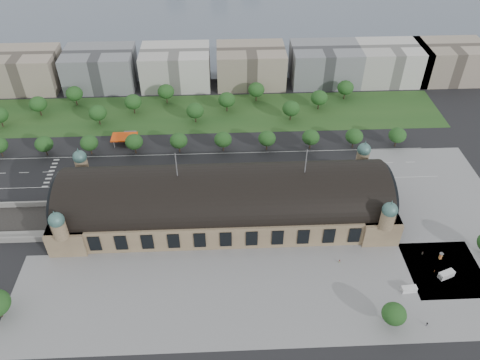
{
  "coord_description": "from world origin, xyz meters",
  "views": [
    {
      "loc": [
        -0.06,
        -157.19,
        151.23
      ],
      "look_at": [
        7.35,
        9.97,
        14.0
      ],
      "focal_mm": 35.0,
      "sensor_mm": 36.0,
      "label": 1
    }
  ],
  "objects_px": {
    "parked_car_5": "(154,185)",
    "van_south": "(408,289)",
    "parked_car_6": "(188,183)",
    "pedestrian_4": "(427,324)",
    "parked_car_0": "(78,191)",
    "pedestrian_1": "(434,271)",
    "pedestrian_0": "(340,261)",
    "bus_west": "(216,172)",
    "parked_car_1": "(94,186)",
    "van_east": "(446,275)",
    "traffic_car_2": "(105,170)",
    "traffic_car_4": "(227,173)",
    "parked_car_4": "(167,189)",
    "pedestrian_2": "(423,253)",
    "advertising_column": "(441,256)",
    "traffic_car_3": "(169,168)",
    "parked_car_2": "(139,187)",
    "bus_east": "(292,172)",
    "parked_car_3": "(92,191)",
    "traffic_car_6": "(359,171)",
    "petrol_station": "(128,136)",
    "bus_mid": "(224,174)",
    "traffic_car_1": "(80,170)"
  },
  "relations": [
    {
      "from": "bus_east",
      "to": "traffic_car_6",
      "type": "bearing_deg",
      "value": -85.53
    },
    {
      "from": "parked_car_6",
      "to": "pedestrian_4",
      "type": "xyz_separation_m",
      "value": [
        91.18,
        -85.99,
        0.11
      ]
    },
    {
      "from": "traffic_car_1",
      "to": "parked_car_1",
      "type": "distance_m",
      "value": 17.28
    },
    {
      "from": "traffic_car_3",
      "to": "parked_car_2",
      "type": "distance_m",
      "value": 20.9
    },
    {
      "from": "petrol_station",
      "to": "bus_mid",
      "type": "relative_size",
      "value": 1.12
    },
    {
      "from": "parked_car_1",
      "to": "pedestrian_2",
      "type": "relative_size",
      "value": 2.83
    },
    {
      "from": "traffic_car_3",
      "to": "bus_mid",
      "type": "relative_size",
      "value": 0.36
    },
    {
      "from": "parked_car_6",
      "to": "pedestrian_1",
      "type": "relative_size",
      "value": 3.24
    },
    {
      "from": "traffic_car_2",
      "to": "traffic_car_4",
      "type": "relative_size",
      "value": 1.2
    },
    {
      "from": "bus_east",
      "to": "pedestrian_2",
      "type": "bearing_deg",
      "value": -135.3
    },
    {
      "from": "parked_car_0",
      "to": "van_south",
      "type": "xyz_separation_m",
      "value": [
        143.56,
        -66.35,
        0.42
      ]
    },
    {
      "from": "advertising_column",
      "to": "pedestrian_2",
      "type": "distance_m",
      "value": 7.22
    },
    {
      "from": "parked_car_0",
      "to": "parked_car_3",
      "type": "distance_m",
      "value": 7.09
    },
    {
      "from": "pedestrian_0",
      "to": "pedestrian_1",
      "type": "height_order",
      "value": "pedestrian_1"
    },
    {
      "from": "bus_west",
      "to": "pedestrian_2",
      "type": "bearing_deg",
      "value": -120.34
    },
    {
      "from": "bus_west",
      "to": "parked_car_1",
      "type": "bearing_deg",
      "value": 100.61
    },
    {
      "from": "traffic_car_3",
      "to": "traffic_car_4",
      "type": "distance_m",
      "value": 30.99
    },
    {
      "from": "parked_car_3",
      "to": "parked_car_4",
      "type": "distance_m",
      "value": 36.68
    },
    {
      "from": "parked_car_1",
      "to": "pedestrian_4",
      "type": "bearing_deg",
      "value": 30.58
    },
    {
      "from": "traffic_car_2",
      "to": "bus_west",
      "type": "height_order",
      "value": "bus_west"
    },
    {
      "from": "van_east",
      "to": "van_south",
      "type": "xyz_separation_m",
      "value": [
        -17.44,
        -6.32,
        -0.13
      ]
    },
    {
      "from": "traffic_car_2",
      "to": "parked_car_5",
      "type": "relative_size",
      "value": 1.01
    },
    {
      "from": "traffic_car_2",
      "to": "parked_car_5",
      "type": "bearing_deg",
      "value": 61.82
    },
    {
      "from": "parked_car_5",
      "to": "parked_car_6",
      "type": "bearing_deg",
      "value": 71.85
    },
    {
      "from": "pedestrian_1",
      "to": "pedestrian_0",
      "type": "bearing_deg",
      "value": 97.14
    },
    {
      "from": "parked_car_1",
      "to": "van_south",
      "type": "distance_m",
      "value": 153.03
    },
    {
      "from": "traffic_car_4",
      "to": "parked_car_3",
      "type": "bearing_deg",
      "value": -86.06
    },
    {
      "from": "parked_car_1",
      "to": "parked_car_3",
      "type": "distance_m",
      "value": 3.32
    },
    {
      "from": "parked_car_3",
      "to": "bus_mid",
      "type": "bearing_deg",
      "value": 60.16
    },
    {
      "from": "parked_car_4",
      "to": "bus_east",
      "type": "relative_size",
      "value": 0.37
    },
    {
      "from": "parked_car_5",
      "to": "van_south",
      "type": "height_order",
      "value": "van_south"
    },
    {
      "from": "bus_east",
      "to": "van_east",
      "type": "xyz_separation_m",
      "value": [
        53.69,
        -69.64,
        -0.21
      ]
    },
    {
      "from": "van_east",
      "to": "pedestrian_4",
      "type": "bearing_deg",
      "value": -146.09
    },
    {
      "from": "parked_car_0",
      "to": "parked_car_6",
      "type": "height_order",
      "value": "parked_car_0"
    },
    {
      "from": "parked_car_4",
      "to": "parked_car_3",
      "type": "bearing_deg",
      "value": -128.59
    },
    {
      "from": "bus_east",
      "to": "pedestrian_4",
      "type": "relative_size",
      "value": 6.29
    },
    {
      "from": "traffic_car_2",
      "to": "traffic_car_4",
      "type": "bearing_deg",
      "value": 83.56
    },
    {
      "from": "parked_car_0",
      "to": "van_south",
      "type": "distance_m",
      "value": 158.15
    },
    {
      "from": "traffic_car_3",
      "to": "parked_car_4",
      "type": "bearing_deg",
      "value": -175.59
    },
    {
      "from": "traffic_car_4",
      "to": "advertising_column",
      "type": "height_order",
      "value": "advertising_column"
    },
    {
      "from": "parked_car_4",
      "to": "bus_east",
      "type": "height_order",
      "value": "bus_east"
    },
    {
      "from": "bus_east",
      "to": "van_south",
      "type": "height_order",
      "value": "bus_east"
    },
    {
      "from": "traffic_car_4",
      "to": "pedestrian_0",
      "type": "height_order",
      "value": "pedestrian_0"
    },
    {
      "from": "traffic_car_3",
      "to": "van_east",
      "type": "distance_m",
      "value": 140.36
    },
    {
      "from": "parked_car_4",
      "to": "van_east",
      "type": "xyz_separation_m",
      "value": [
        117.24,
        -60.02,
        0.67
      ]
    },
    {
      "from": "traffic_car_4",
      "to": "parked_car_5",
      "type": "relative_size",
      "value": 0.84
    },
    {
      "from": "parked_car_4",
      "to": "pedestrian_2",
      "type": "relative_size",
      "value": 2.13
    },
    {
      "from": "parked_car_5",
      "to": "van_east",
      "type": "xyz_separation_m",
      "value": [
        124.03,
        -63.03,
        0.65
      ]
    },
    {
      "from": "advertising_column",
      "to": "pedestrian_1",
      "type": "distance_m",
      "value": 8.93
    },
    {
      "from": "traffic_car_6",
      "to": "parked_car_0",
      "type": "xyz_separation_m",
      "value": [
        -142.42,
        -9.69,
        0.16
      ]
    }
  ]
}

